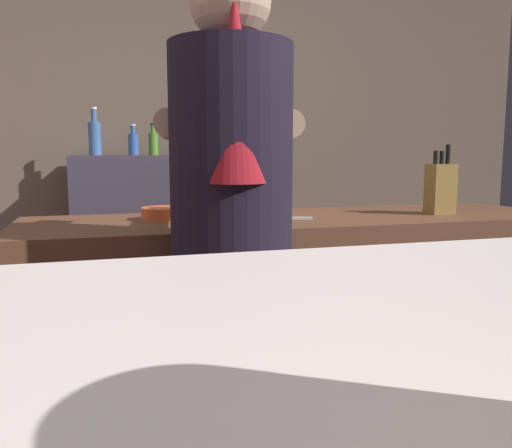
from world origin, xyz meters
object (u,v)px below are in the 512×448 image
(bottle_hot_sauce, at_px, (95,137))
(chefs_knife, at_px, (280,218))
(bottle_olive_oil, at_px, (133,143))
(mixing_bowl, at_px, (164,213))
(bottle_soy, at_px, (188,138))
(knife_block, at_px, (440,188))
(bottle_vinegar, at_px, (153,143))
(bartender, at_px, (232,225))

(bottle_hot_sauce, bearing_deg, chefs_knife, -63.07)
(bottle_hot_sauce, bearing_deg, bottle_olive_oil, 6.21)
(bottle_olive_oil, bearing_deg, mixing_bowl, -88.16)
(chefs_knife, xyz_separation_m, bottle_soy, (-0.13, 1.34, 0.33))
(mixing_bowl, bearing_deg, knife_block, -6.64)
(mixing_bowl, distance_m, chefs_knife, 0.43)
(chefs_knife, bearing_deg, bottle_olive_oil, 125.66)
(bottle_vinegar, relative_size, bottle_soy, 0.71)
(knife_block, bearing_deg, chefs_knife, 178.84)
(bartender, distance_m, bottle_olive_oil, 1.77)
(mixing_bowl, relative_size, bottle_olive_oil, 0.91)
(bottle_vinegar, xyz_separation_m, bottle_olive_oil, (-0.12, -0.06, -0.00))
(chefs_knife, relative_size, bottle_olive_oil, 1.33)
(knife_block, bearing_deg, mixing_bowl, 173.36)
(bartender, distance_m, bottle_soy, 1.78)
(chefs_knife, bearing_deg, bottle_hot_sauce, 133.87)
(knife_block, bearing_deg, bottle_hot_sauce, 135.31)
(bottle_vinegar, bearing_deg, bartender, -88.35)
(mixing_bowl, bearing_deg, bartender, -75.57)
(bartender, bearing_deg, chefs_knife, -27.32)
(bottle_soy, bearing_deg, bottle_olive_oil, -179.13)
(bottle_soy, bearing_deg, bottle_vinegar, 164.47)
(bartender, relative_size, bottle_hot_sauce, 6.22)
(mixing_bowl, relative_size, bottle_soy, 0.61)
(bottle_vinegar, bearing_deg, knife_block, -54.51)
(knife_block, xyz_separation_m, bottle_hot_sauce, (-1.34, 1.33, 0.23))
(chefs_knife, height_order, bottle_olive_oil, bottle_olive_oil)
(mixing_bowl, bearing_deg, bottle_vinegar, 86.38)
(bartender, relative_size, chefs_knife, 7.01)
(bartender, xyz_separation_m, chefs_knife, (0.28, 0.41, -0.04))
(knife_block, relative_size, mixing_bowl, 1.69)
(bartender, bearing_deg, knife_block, -60.34)
(chefs_knife, height_order, bottle_soy, bottle_soy)
(bottle_hot_sauce, height_order, bottle_olive_oil, bottle_hot_sauce)
(mixing_bowl, bearing_deg, bottle_olive_oil, 91.84)
(mixing_bowl, xyz_separation_m, bottle_vinegar, (0.08, 1.29, 0.28))
(knife_block, bearing_deg, bottle_vinegar, 125.49)
(bottle_soy, bearing_deg, knife_block, -59.31)
(mixing_bowl, height_order, bottle_soy, bottle_soy)
(mixing_bowl, bearing_deg, bottle_soy, 77.00)
(mixing_bowl, xyz_separation_m, chefs_knife, (0.41, -0.11, -0.02))
(bartender, height_order, bottle_hot_sauce, bartender)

